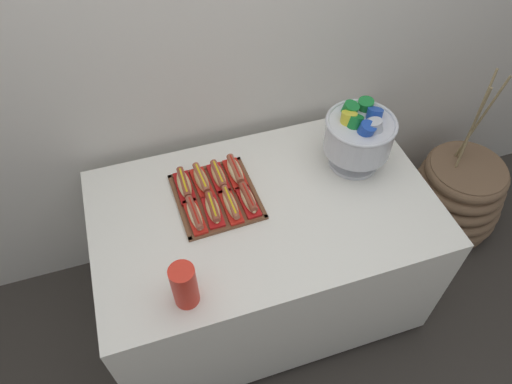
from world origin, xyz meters
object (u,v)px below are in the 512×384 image
object	(u,v)px
hot_dog_1	(213,209)
hot_dog_4	(184,185)
hot_dog_0	(195,215)
punch_bowl	(359,134)
buffet_table	(263,254)
floor_vase	(455,196)
serving_tray	(216,197)
hot_dog_7	(235,171)
hot_dog_6	(219,176)
hot_dog_2	(231,204)
hot_dog_3	(248,199)
cup_stack	(184,286)
hot_dog_5	(202,180)

from	to	relation	value
hot_dog_1	hot_dog_4	size ratio (longest dim) A/B	0.93
hot_dog_0	punch_bowl	distance (m)	0.76
buffet_table	floor_vase	xyz separation A→B (m)	(1.20, 0.14, -0.17)
serving_tray	hot_dog_4	size ratio (longest dim) A/B	2.11
floor_vase	hot_dog_4	size ratio (longest dim) A/B	5.74
serving_tray	hot_dog_7	size ratio (longest dim) A/B	2.05
hot_dog_1	hot_dog_6	world-z (taller)	hot_dog_1
hot_dog_0	hot_dog_1	bearing A→B (deg)	2.20
hot_dog_2	hot_dog_0	bearing A→B (deg)	-177.80
serving_tray	hot_dog_3	bearing A→B (deg)	-34.05
buffet_table	punch_bowl	size ratio (longest dim) A/B	4.75
hot_dog_4	punch_bowl	bearing A→B (deg)	-5.04
hot_dog_1	buffet_table	bearing A→B (deg)	-6.46
buffet_table	hot_dog_4	bearing A→B (deg)	147.49
floor_vase	cup_stack	bearing A→B (deg)	-164.09
hot_dog_1	hot_dog_7	size ratio (longest dim) A/B	0.91
serving_tray	punch_bowl	bearing A→B (deg)	1.10
buffet_table	hot_dog_1	xyz separation A→B (m)	(-0.21, 0.02, 0.39)
hot_dog_2	punch_bowl	distance (m)	0.61
serving_tray	hot_dog_7	world-z (taller)	hot_dog_7
buffet_table	cup_stack	bearing A→B (deg)	-141.45
hot_dog_2	punch_bowl	world-z (taller)	punch_bowl
hot_dog_0	hot_dog_3	world-z (taller)	hot_dog_3
hot_dog_6	hot_dog_1	bearing A→B (deg)	-112.24
hot_dog_2	hot_dog_5	xyz separation A→B (m)	(-0.08, 0.16, 0.00)
hot_dog_1	hot_dog_7	xyz separation A→B (m)	(0.14, 0.17, 0.00)
hot_dog_0	punch_bowl	world-z (taller)	punch_bowl
hot_dog_0	hot_dog_2	xyz separation A→B (m)	(0.15, 0.01, 0.00)
hot_dog_0	hot_dog_5	distance (m)	0.18
hot_dog_4	hot_dog_1	bearing A→B (deg)	-63.36
serving_tray	cup_stack	distance (m)	0.48
buffet_table	hot_dog_0	xyz separation A→B (m)	(-0.29, 0.02, 0.39)
hot_dog_3	hot_dog_6	xyz separation A→B (m)	(-0.08, 0.16, -0.00)
hot_dog_2	cup_stack	distance (m)	0.43
hot_dog_4	hot_dog_7	distance (m)	0.23
serving_tray	hot_dog_6	xyz separation A→B (m)	(0.03, 0.08, 0.03)
hot_dog_7	hot_dog_4	bearing A→B (deg)	-177.80
hot_dog_2	punch_bowl	size ratio (longest dim) A/B	0.62
floor_vase	hot_dog_6	distance (m)	1.45
floor_vase	cup_stack	size ratio (longest dim) A/B	5.32
buffet_table	floor_vase	size ratio (longest dim) A/B	1.39
buffet_table	hot_dog_2	distance (m)	0.42
serving_tray	buffet_table	bearing A→B (deg)	-31.47
buffet_table	hot_dog_7	size ratio (longest dim) A/B	7.80
hot_dog_7	cup_stack	world-z (taller)	cup_stack
floor_vase	hot_dog_0	size ratio (longest dim) A/B	5.52
hot_dog_2	hot_dog_6	world-z (taller)	same
hot_dog_3	hot_dog_6	distance (m)	0.18
buffet_table	floor_vase	bearing A→B (deg)	6.71
serving_tray	hot_dog_0	xyz separation A→B (m)	(-0.11, -0.09, 0.03)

